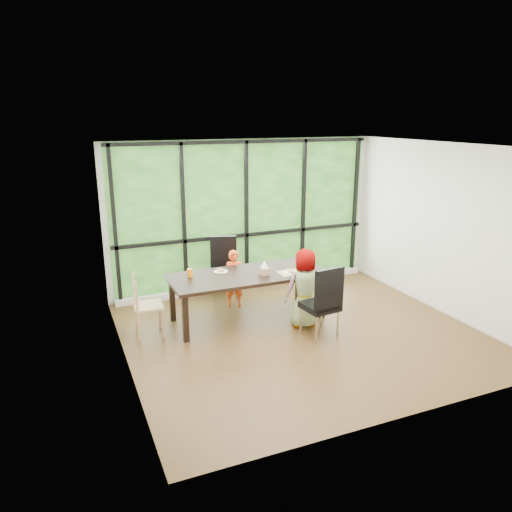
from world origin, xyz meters
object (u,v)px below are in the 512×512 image
at_px(chair_interior_leather, 320,301).
at_px(tissue_box, 264,271).
at_px(chair_window_leather, 224,269).
at_px(child_toddler, 234,279).
at_px(green_cup, 312,269).
at_px(white_mug, 309,262).
at_px(plate_far, 221,272).
at_px(orange_cup, 190,273).
at_px(plate_near, 291,272).
at_px(chair_end_beech, 148,306).
at_px(dining_table, 248,297).
at_px(child_older, 305,288).

height_order(chair_interior_leather, tissue_box, chair_interior_leather).
xyz_separation_m(chair_window_leather, child_toddler, (0.05, -0.37, -0.06)).
bearing_deg(green_cup, white_mug, 67.44).
xyz_separation_m(white_mug, tissue_box, (-0.87, -0.18, 0.01)).
distance_m(plate_far, orange_cup, 0.51).
relative_size(chair_window_leather, plate_far, 4.89).
bearing_deg(chair_window_leather, white_mug, -22.56).
relative_size(chair_interior_leather, plate_near, 4.38).
distance_m(chair_window_leather, orange_cup, 1.16).
bearing_deg(plate_near, chair_end_beech, 173.65).
relative_size(dining_table, child_older, 1.99).
distance_m(child_toddler, orange_cup, 1.01).
distance_m(chair_end_beech, orange_cup, 0.78).
bearing_deg(plate_near, child_older, -76.83).
bearing_deg(chair_end_beech, orange_cup, -71.42).
distance_m(plate_near, green_cup, 0.34).
bearing_deg(child_older, white_mug, -116.28).
height_order(plate_near, tissue_box, tissue_box).
xyz_separation_m(plate_far, white_mug, (1.45, -0.20, 0.04)).
distance_m(child_toddler, white_mug, 1.27).
bearing_deg(child_toddler, chair_interior_leather, -46.00).
bearing_deg(chair_window_leather, plate_near, -43.89).
height_order(child_toddler, orange_cup, child_toddler).
height_order(dining_table, green_cup, green_cup).
distance_m(child_toddler, tissue_box, 0.84).
xyz_separation_m(child_toddler, white_mug, (1.10, -0.56, 0.31)).
bearing_deg(orange_cup, chair_interior_leather, -35.90).
height_order(plate_far, orange_cup, orange_cup).
height_order(orange_cup, tissue_box, orange_cup).
distance_m(plate_near, orange_cup, 1.54).
height_order(plate_far, plate_near, plate_near).
bearing_deg(chair_interior_leather, tissue_box, -65.03).
xyz_separation_m(plate_far, plate_near, (0.98, -0.46, 0.00)).
bearing_deg(dining_table, plate_near, -19.25).
bearing_deg(green_cup, tissue_box, 167.44).
distance_m(child_toddler, plate_far, 0.57).
bearing_deg(orange_cup, child_toddler, 25.43).
distance_m(chair_interior_leather, chair_end_beech, 2.47).
xyz_separation_m(plate_near, green_cup, (0.32, -0.08, 0.05)).
relative_size(child_older, white_mug, 13.19).
bearing_deg(plate_far, chair_window_leather, 67.36).
bearing_deg(plate_far, white_mug, -7.89).
height_order(dining_table, chair_end_beech, chair_end_beech).
relative_size(chair_window_leather, plate_near, 4.38).
distance_m(chair_end_beech, plate_far, 1.24).
relative_size(child_toddler, orange_cup, 7.57).
height_order(child_toddler, green_cup, child_toddler).
relative_size(chair_end_beech, green_cup, 8.14).
bearing_deg(plate_far, chair_interior_leather, -47.96).
bearing_deg(dining_table, green_cup, -17.58).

